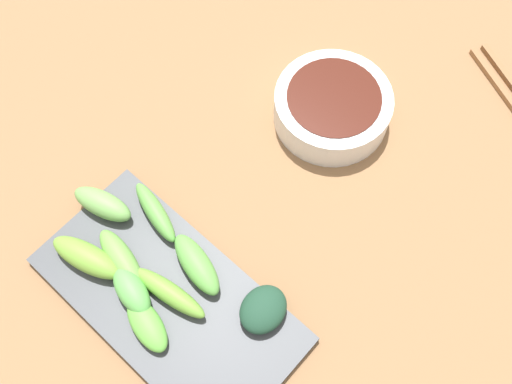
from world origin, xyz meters
TOP-DOWN VIEW (x-y plane):
  - tabletop at (0.00, 0.00)m, footprint 2.10×2.10m
  - sauce_bowl at (-0.17, -0.02)m, footprint 0.14×0.14m
  - serving_plate at (0.13, 0.00)m, footprint 0.15×0.30m
  - broccoli_leafy_0 at (0.08, 0.09)m, footprint 0.06×0.05m
  - broccoli_stalk_1 at (0.14, -0.07)m, footprint 0.04×0.08m
  - broccoli_stalk_2 at (0.17, 0.01)m, footprint 0.05×0.07m
  - broccoli_stalk_3 at (0.16, -0.09)m, footprint 0.05×0.09m
  - broccoli_stalk_4 at (0.07, -0.08)m, footprint 0.04×0.09m
  - broccoli_stalk_5 at (0.11, -0.13)m, footprint 0.05×0.08m
  - broccoli_stalk_6 at (0.09, -0.00)m, footprint 0.05×0.09m
  - broccoli_stalk_7 at (0.13, -0.00)m, footprint 0.04×0.10m
  - broccoli_stalk_8 at (0.16, -0.03)m, footprint 0.04×0.07m

SIDE VIEW (x-z plane):
  - tabletop at x=0.00m, z-range 0.00..0.02m
  - serving_plate at x=0.13m, z-range 0.02..0.03m
  - broccoli_stalk_2 at x=0.17m, z-range 0.03..0.05m
  - broccoli_stalk_7 at x=0.13m, z-range 0.03..0.06m
  - broccoli_stalk_1 at x=0.14m, z-range 0.03..0.06m
  - broccoli_stalk_4 at x=0.07m, z-range 0.03..0.06m
  - sauce_bowl at x=-0.17m, z-range 0.02..0.07m
  - broccoli_leafy_0 at x=0.08m, z-range 0.03..0.06m
  - broccoli_stalk_6 at x=0.09m, z-range 0.03..0.06m
  - broccoli_stalk_3 at x=0.16m, z-range 0.03..0.06m
  - broccoli_stalk_8 at x=0.16m, z-range 0.03..0.06m
  - broccoli_stalk_5 at x=0.11m, z-range 0.03..0.06m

